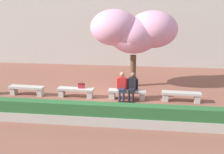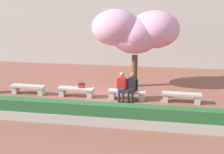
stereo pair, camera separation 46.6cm
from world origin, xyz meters
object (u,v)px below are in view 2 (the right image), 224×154
at_px(handbag, 82,85).
at_px(stone_bench_near_west, 76,91).
at_px(stone_bench_near_east, 181,96).
at_px(cherry_tree_main, 136,31).
at_px(stone_bench_center, 127,93).
at_px(person_seated_right, 132,86).
at_px(person_seated_left, 122,85).
at_px(stone_bench_west_end, 28,88).

bearing_deg(handbag, stone_bench_near_west, -174.21).
relative_size(stone_bench_near_east, handbag, 5.14).
height_order(stone_bench_near_west, stone_bench_near_east, same).
bearing_deg(cherry_tree_main, handbag, -136.80).
relative_size(stone_bench_center, person_seated_right, 1.35).
xyz_separation_m(stone_bench_near_west, person_seated_left, (2.21, -0.05, 0.40)).
distance_m(stone_bench_near_west, handbag, 0.39).
xyz_separation_m(person_seated_right, handbag, (-2.41, 0.08, -0.12)).
distance_m(stone_bench_near_east, handbag, 4.63).
bearing_deg(cherry_tree_main, stone_bench_near_east, -44.65).
relative_size(person_seated_left, cherry_tree_main, 0.29).
relative_size(stone_bench_west_end, person_seated_left, 1.35).
bearing_deg(stone_bench_center, stone_bench_near_west, 180.00).
relative_size(stone_bench_center, stone_bench_near_east, 1.00).
xyz_separation_m(stone_bench_west_end, person_seated_right, (5.13, -0.05, 0.40)).
height_order(stone_bench_west_end, stone_bench_center, same).
distance_m(stone_bench_west_end, handbag, 2.74).
distance_m(person_seated_right, handbag, 2.41).
bearing_deg(person_seated_left, stone_bench_center, 12.59).
height_order(person_seated_left, cherry_tree_main, cherry_tree_main).
xyz_separation_m(stone_bench_west_end, person_seated_left, (4.66, -0.05, 0.40)).
xyz_separation_m(stone_bench_near_east, person_seated_left, (-2.69, -0.05, 0.40)).
distance_m(stone_bench_west_end, person_seated_left, 4.68).
bearing_deg(stone_bench_west_end, person_seated_right, -0.59).
xyz_separation_m(stone_bench_west_end, handbag, (2.73, 0.03, 0.28)).
bearing_deg(handbag, person_seated_right, -1.94).
bearing_deg(stone_bench_near_east, stone_bench_west_end, 180.00).
height_order(stone_bench_west_end, person_seated_left, person_seated_left).
relative_size(stone_bench_west_end, cherry_tree_main, 0.39).
height_order(stone_bench_center, person_seated_right, person_seated_right).
distance_m(stone_bench_near_west, stone_bench_center, 2.45).
relative_size(stone_bench_center, person_seated_left, 1.35).
xyz_separation_m(person_seated_left, person_seated_right, (0.47, 0.00, 0.00)).
bearing_deg(person_seated_right, cherry_tree_main, 91.27).
relative_size(stone_bench_near_west, person_seated_right, 1.35).
xyz_separation_m(stone_bench_near_west, cherry_tree_main, (2.63, 2.24, 2.68)).
bearing_deg(stone_bench_center, cherry_tree_main, 85.33).
relative_size(stone_bench_center, cherry_tree_main, 0.39).
bearing_deg(stone_bench_west_end, handbag, 0.59).
bearing_deg(stone_bench_center, stone_bench_near_east, 0.00).
bearing_deg(stone_bench_near_east, person_seated_left, -178.86).
relative_size(person_seated_right, handbag, 3.81).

